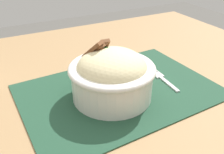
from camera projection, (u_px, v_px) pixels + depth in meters
The scene contains 4 objects.
table at pixel (117, 106), 0.65m from camera, with size 1.13×0.94×0.74m.
placemat at pixel (119, 91), 0.59m from camera, with size 0.45×0.31×0.00m, color #1E422D.
bowl at pixel (112, 75), 0.55m from camera, with size 0.19×0.19×0.13m.
fork at pixel (162, 78), 0.64m from camera, with size 0.02×0.12×0.00m.
Camera 1 is at (-0.25, -0.46, 1.06)m, focal length 40.29 mm.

